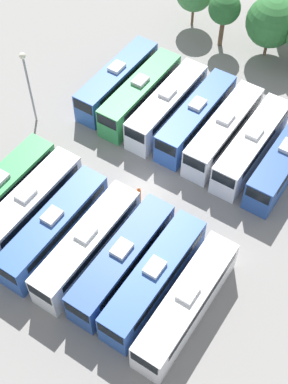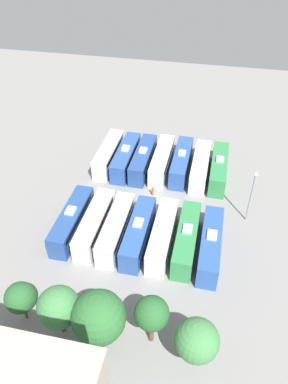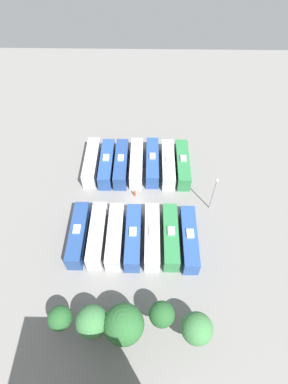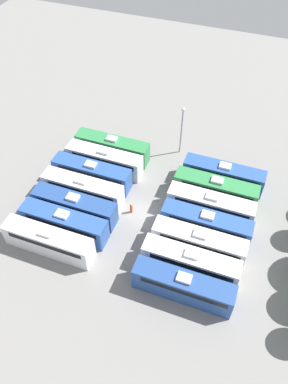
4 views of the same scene
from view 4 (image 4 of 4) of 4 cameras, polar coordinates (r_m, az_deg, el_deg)
The scene contains 17 objects.
ground_plane at distance 50.58m, azimuth -0.27°, elevation -3.30°, with size 118.82×118.82×0.00m, color gray.
bus_0 at distance 57.53m, azimuth -4.82°, elevation 6.82°, with size 2.52×11.41×3.67m.
bus_1 at distance 55.55m, azimuth -6.02°, elevation 4.93°, with size 2.52×11.41×3.67m.
bus_2 at distance 53.73m, azimuth -7.92°, elevation 2.88°, with size 2.52×11.41×3.67m.
bus_3 at distance 51.76m, azimuth -9.29°, elevation 0.48°, with size 2.52×11.41×3.67m.
bus_4 at distance 49.89m, azimuth -10.49°, elevation -2.09°, with size 2.52×11.41×3.67m.
bus_5 at distance 48.37m, azimuth -12.06°, elevation -4.58°, with size 2.52×11.41×3.67m.
bus_6 at distance 47.12m, azimuth -14.33°, elevation -7.20°, with size 2.52×11.41×3.67m.
bus_7 at distance 54.18m, azimuth 12.04°, elevation 2.61°, with size 2.52×11.41×3.67m.
bus_8 at distance 52.02m, azimuth 10.89°, elevation 0.47°, with size 2.52×11.41×3.67m.
bus_9 at distance 49.91m, azimuth 10.13°, elevation -1.99°, with size 2.52×11.41×3.67m.
bus_10 at distance 47.86m, azimuth 9.48°, elevation -4.78°, with size 2.52×11.41×3.67m.
bus_11 at distance 46.03m, azimuth 8.38°, elevation -7.58°, with size 2.52×11.41×3.67m.
bus_12 at distance 44.36m, azimuth 7.12°, elevation -10.53°, with size 2.52×11.41×3.67m.
bus_13 at distance 42.73m, azimuth 6.01°, elevation -14.01°, with size 2.52×11.41×3.67m.
worker_person at distance 50.19m, azimuth -1.96°, elevation -2.48°, with size 0.36×0.36×1.68m.
light_pole at distance 56.09m, azimuth 5.82°, elevation 10.39°, with size 0.60×0.60×8.24m.
Camera 4 is at (29.85, 11.26, 39.24)m, focal length 35.00 mm.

